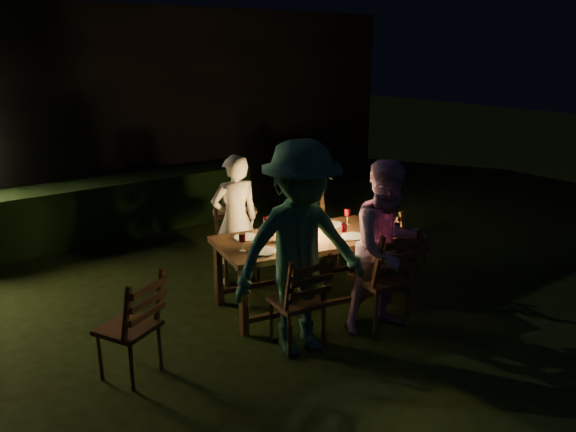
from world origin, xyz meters
TOP-DOWN VIEW (x-y plane):
  - garden_envelope at (-0.01, 6.15)m, footprint 40.00×40.00m
  - dining_table at (0.25, 0.31)m, footprint 1.92×1.22m
  - chair_near_left at (-0.35, -0.36)m, footprint 0.48×0.51m
  - chair_near_right at (0.53, -0.54)m, footprint 0.54×0.57m
  - chair_far_left at (-0.04, 1.15)m, footprint 0.57×0.59m
  - chair_far_right at (0.94, 0.95)m, footprint 0.53×0.56m
  - chair_end at (1.45, 0.06)m, footprint 0.51×0.48m
  - chair_spare at (-1.73, 0.08)m, footprint 0.58×0.60m
  - person_house_side at (-0.03, 1.20)m, footprint 0.61×0.46m
  - person_opp_right at (0.52, -0.59)m, footprint 0.91×0.77m
  - person_opp_left at (-0.36, -0.41)m, footprint 1.34×0.93m
  - lantern at (0.30, 0.34)m, footprint 0.16×0.16m
  - plate_far_left at (-0.25, 0.63)m, footprint 0.25×0.25m
  - plate_near_left at (-0.34, 0.20)m, footprint 0.25×0.25m
  - plate_far_right at (0.73, 0.43)m, footprint 0.25×0.25m
  - plate_near_right at (0.64, 0.00)m, footprint 0.25×0.25m
  - wineglass_a at (0.01, 0.64)m, footprint 0.06×0.06m
  - wineglass_b at (-0.48, 0.33)m, footprint 0.06×0.06m
  - wineglass_c at (0.48, -0.03)m, footprint 0.06×0.06m
  - wineglass_d at (0.89, 0.36)m, footprint 0.06×0.06m
  - wineglass_e at (0.09, 0.03)m, footprint 0.06×0.06m
  - bottle_table at (0.00, 0.35)m, footprint 0.07×0.07m
  - napkin_left at (0.03, 0.02)m, footprint 0.18×0.14m
  - napkin_right at (0.72, -0.10)m, footprint 0.18×0.14m
  - phone at (-0.42, 0.13)m, footprint 0.14×0.07m
  - side_table at (0.24, 1.65)m, footprint 0.54×0.54m
  - ice_bucket at (0.24, 1.65)m, footprint 0.30×0.30m
  - bottle_bucket_a at (0.19, 1.61)m, footprint 0.07×0.07m
  - bottle_bucket_b at (0.29, 1.69)m, footprint 0.07×0.07m

SIDE VIEW (x-z plane):
  - chair_spare at x=-1.73m, z-range -0.19..0.76m
  - chair_near_left at x=-0.35m, z-range -0.19..0.77m
  - chair_end at x=1.45m, z-range -0.19..0.78m
  - chair_far_left at x=-0.04m, z-range -0.19..0.79m
  - chair_near_right at x=0.53m, z-range -0.21..0.85m
  - chair_far_right at x=0.94m, z-range -0.21..0.87m
  - side_table at x=0.24m, z-range 0.28..1.00m
  - dining_table at x=0.25m, z-range 0.30..1.04m
  - phone at x=-0.42m, z-range 0.74..0.75m
  - napkin_left at x=0.03m, z-range 0.74..0.75m
  - napkin_right at x=0.72m, z-range 0.74..0.75m
  - person_house_side at x=-0.03m, z-range 0.00..1.49m
  - plate_far_left at x=-0.25m, z-range 0.74..0.76m
  - plate_near_left at x=-0.34m, z-range 0.74..0.76m
  - plate_far_right at x=0.73m, z-range 0.74..0.76m
  - plate_near_right at x=0.64m, z-range 0.74..0.76m
  - person_opp_right at x=0.52m, z-range 0.00..1.65m
  - wineglass_a at x=0.01m, z-range 0.74..0.92m
  - wineglass_b at x=-0.48m, z-range 0.74..0.92m
  - wineglass_c at x=0.48m, z-range 0.74..0.92m
  - wineglass_d at x=0.89m, z-range 0.74..0.92m
  - wineglass_e at x=0.09m, z-range 0.74..0.92m
  - ice_bucket at x=0.24m, z-range 0.72..0.94m
  - bottle_table at x=0.00m, z-range 0.74..1.02m
  - bottle_bucket_a at x=0.19m, z-range 0.72..1.04m
  - bottle_bucket_b at x=0.29m, z-range 0.72..1.04m
  - lantern at x=0.30m, z-range 0.72..1.07m
  - person_opp_left at x=-0.36m, z-range 0.00..1.89m
  - garden_envelope at x=-0.01m, z-range -0.02..3.18m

